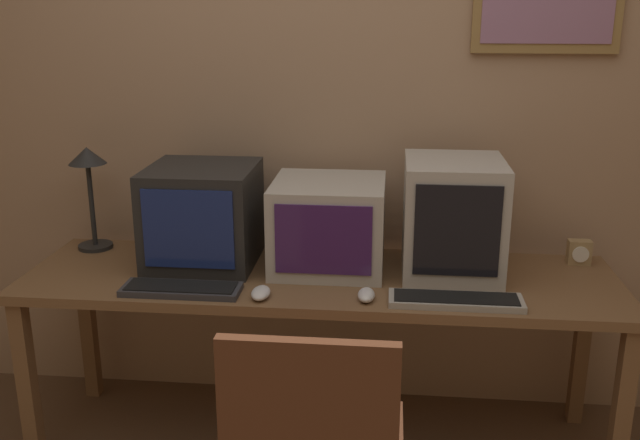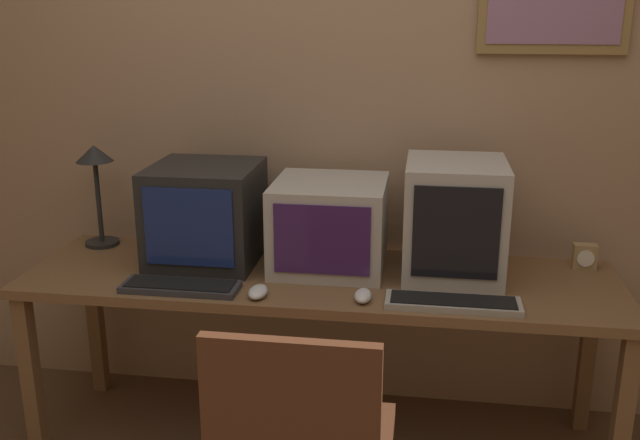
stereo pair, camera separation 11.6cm
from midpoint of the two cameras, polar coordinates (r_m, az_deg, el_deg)
The scene contains 11 objects.
wall_back at distance 2.90m, azimuth 2.55°, elevation 9.62°, with size 8.00×0.08×2.60m.
desk at distance 2.66m, azimuth 1.25°, elevation -5.82°, with size 2.18×0.63×0.71m.
monitor_left at distance 2.75m, azimuth -7.95°, elevation 0.50°, with size 0.40×0.41×0.38m.
monitor_center at distance 2.67m, azimuth 2.03°, elevation -0.37°, with size 0.41×0.42×0.33m.
monitor_right at distance 2.64m, azimuth 11.92°, elevation 0.09°, with size 0.35×0.40×0.42m.
keyboard_main at distance 2.53m, azimuth -9.82°, elevation -5.28°, with size 0.41×0.14×0.03m.
keyboard_side at distance 2.41m, azimuth 11.95°, elevation -6.52°, with size 0.44×0.13×0.03m.
mouse_near_keyboard at distance 2.44m, azimuth -3.62°, elevation -5.76°, with size 0.06×0.11×0.04m.
mouse_far_corner at distance 2.41m, azimuth 4.85°, elevation -6.07°, with size 0.06×0.10×0.04m.
desk_clock at distance 2.88m, azimuth 21.49°, elevation -2.74°, with size 0.09×0.05×0.09m.
desk_lamp at distance 2.99m, azimuth -16.45°, elevation 3.73°, with size 0.15×0.15×0.42m.
Camera 2 is at (0.36, -1.37, 1.67)m, focal length 40.00 mm.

